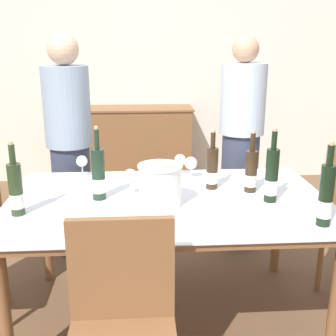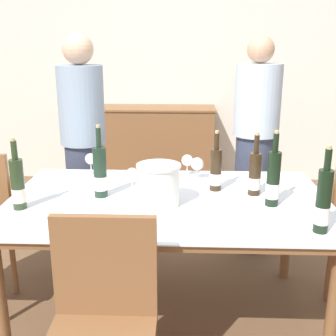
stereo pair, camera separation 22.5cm
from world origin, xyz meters
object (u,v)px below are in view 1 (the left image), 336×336
Objects in this scene: wine_bottle_0 at (251,172)px; wine_glass_0 at (82,162)px; ice_bucket at (160,184)px; wine_bottle_2 at (98,175)px; dining_table at (168,210)px; wine_bottle_4 at (212,169)px; person_guest_left at (241,146)px; wine_glass_1 at (180,161)px; wine_bottle_3 at (16,190)px; person_host at (70,149)px; chair_near_front at (122,322)px; wine_bottle_5 at (326,196)px; wine_glass_3 at (191,164)px; wine_glass_2 at (130,177)px; wine_bottle_1 at (272,176)px; sideboard_cabinet at (128,147)px.

wine_glass_0 is (-1.00, 0.34, -0.02)m from wine_bottle_0.
wine_bottle_2 reaches higher than ice_bucket.
wine_glass_0 is (-0.52, 0.44, 0.16)m from dining_table.
person_guest_left reaches higher than wine_bottle_4.
wine_glass_1 is 0.68m from person_guest_left.
wine_glass_1 is at bearing 34.30° from wine_bottle_3.
chair_near_front is at bearing -75.10° from person_host.
wine_bottle_5 is 1.07m from chair_near_front.
wine_glass_1 is at bearing 74.53° from chair_near_front.
wine_glass_0 is 0.99× the size of wine_glass_1.
person_host is (-0.93, 0.68, -0.03)m from wine_bottle_4.
wine_glass_3 is 1.24m from chair_near_front.
wine_bottle_3 is at bearing -168.23° from dining_table.
wine_bottle_0 is 0.39× the size of chair_near_front.
wine_glass_0 is at bearing 130.83° from wine_glass_2.
wine_glass_2 is at bearing 169.43° from wine_bottle_1.
wine_glass_1 is 0.09m from wine_glass_3.
person_guest_left is at bearing 42.21° from wine_glass_1.
person_guest_left is at bearing 94.45° from wine_bottle_5.
wine_glass_1 is (0.11, 0.43, 0.16)m from dining_table.
dining_table is 4.37× the size of wine_bottle_1.
wine_bottle_1 is (0.55, -0.06, 0.20)m from dining_table.
wine_bottle_0 is (0.76, -2.28, 0.40)m from sideboard_cabinet.
dining_table is 0.47m from wine_glass_1.
wine_glass_0 is at bearing 109.38° from wine_bottle_2.
wine_bottle_4 is (1.03, 0.33, -0.01)m from wine_bottle_3.
wine_glass_2 is at bearing 158.61° from dining_table.
wine_bottle_2 is at bearing -92.28° from sideboard_cabinet.
ice_bucket is 0.66× the size of wine_bottle_4.
sideboard_cabinet is 2.34m from wine_glass_2.
wine_bottle_2 is 2.89× the size of wine_glass_3.
wine_bottle_3 is 0.23× the size of person_guest_left.
sideboard_cabinet is at bearing 108.50° from wine_bottle_0.
wine_bottle_0 is 0.18m from wine_bottle_1.
person_host reaches higher than wine_bottle_4.
wine_bottle_0 reaches higher than wine_glass_2.
wine_glass_2 is 0.89m from person_host.
wine_glass_2 is (0.56, 0.24, -0.02)m from wine_bottle_3.
wine_bottle_5 is at bearing -64.92° from wine_bottle_0.
wine_bottle_0 reaches higher than wine_glass_3.
chair_near_front is at bearing -104.59° from ice_bucket.
wine_bottle_1 is at bearing -67.04° from wine_bottle_0.
wine_glass_1 is (0.87, 0.59, -0.03)m from wine_bottle_3.
dining_table is at bearing -124.40° from person_guest_left.
ice_bucket is 1.53× the size of wine_glass_2.
person_host is at bearing 120.60° from wine_glass_2.
wine_bottle_2 is (-0.33, 0.11, 0.02)m from ice_bucket.
chair_near_front is (0.15, -0.81, -0.33)m from wine_bottle_2.
wine_bottle_0 is (0.48, 0.10, 0.18)m from dining_table.
dining_table is 12.55× the size of wine_glass_3.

